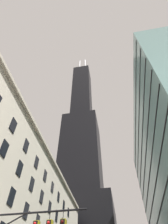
# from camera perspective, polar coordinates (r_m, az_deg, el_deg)

# --- Properties ---
(station_building) EXTENTS (15.12, 61.79, 26.69)m
(station_building) POSITION_cam_1_polar(r_m,az_deg,el_deg) (42.34, -23.27, -28.63)
(station_building) COLOR beige
(station_building) RESTS_ON ground
(dark_skyscraper) EXTENTS (29.95, 29.95, 176.57)m
(dark_skyscraper) POSITION_cam_1_polar(r_m,az_deg,el_deg) (100.80, -0.97, -18.55)
(dark_skyscraper) COLOR black
(dark_skyscraper) RESTS_ON ground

